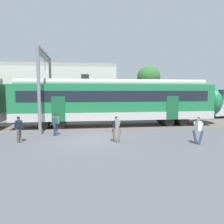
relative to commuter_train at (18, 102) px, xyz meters
The scene contains 10 objects.
ground_plane 8.46m from the commuter_train, 43.37° to the right, with size 160.00×160.00×0.00m, color #515156.
commuter_train is the anchor object (origin of this frame).
pedestrian_navy 6.00m from the commuter_train, 74.89° to the right, with size 0.52×0.71×1.67m.
pedestrian_green 5.39m from the commuter_train, 47.01° to the right, with size 0.54×0.68×1.67m.
pedestrian_grey 10.05m from the commuter_train, 40.41° to the right, with size 0.66×0.54×1.67m.
pedestrian_white 14.67m from the commuter_train, 31.49° to the right, with size 0.63×0.53×1.67m.
parked_car_silver 22.17m from the commuter_train, 10.86° to the left, with size 4.09×1.93×1.54m.
catenary_gantry 3.14m from the commuter_train, ahead, with size 0.24×6.64×6.53m.
background_building 8.15m from the commuter_train, 99.36° to the left, with size 21.76×5.00×9.20m.
street_tree_right 16.76m from the commuter_train, 29.85° to the left, with size 3.05×3.05×6.54m.
Camera 1 is at (-0.54, -14.27, 3.26)m, focal length 35.00 mm.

